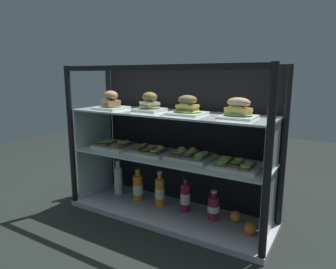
{
  "coord_description": "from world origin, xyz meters",
  "views": [
    {
      "loc": [
        0.93,
        -1.56,
        0.92
      ],
      "look_at": [
        0.0,
        0.0,
        0.55
      ],
      "focal_mm": 31.83,
      "sensor_mm": 36.0,
      "label": 1
    }
  ],
  "objects_px": {
    "open_sandwich_tray_near_left_corner": "(236,164)",
    "juice_bottle_front_second": "(118,180)",
    "plated_roll_sandwich_mid_left": "(238,110)",
    "juice_bottle_back_center": "(138,187)",
    "plated_roll_sandwich_far_right": "(111,102)",
    "open_sandwich_tray_center": "(115,145)",
    "open_sandwich_tray_mid_left": "(191,155)",
    "plated_roll_sandwich_far_left": "(150,104)",
    "juice_bottle_back_right": "(160,192)",
    "orange_fruit_beside_bottles": "(235,216)",
    "juice_bottle_tucked_behind": "(185,197)",
    "orange_fruit_near_left_post": "(250,228)",
    "juice_bottle_front_fourth": "(214,207)",
    "plated_roll_sandwich_center": "(187,107)",
    "open_sandwich_tray_mid_right": "(150,150)"
  },
  "relations": [
    {
      "from": "open_sandwich_tray_mid_right",
      "to": "orange_fruit_near_left_post",
      "type": "bearing_deg",
      "value": -1.65
    },
    {
      "from": "plated_roll_sandwich_far_left",
      "to": "open_sandwich_tray_mid_left",
      "type": "height_order",
      "value": "plated_roll_sandwich_far_left"
    },
    {
      "from": "plated_roll_sandwich_far_right",
      "to": "juice_bottle_front_fourth",
      "type": "xyz_separation_m",
      "value": [
        0.72,
        0.09,
        -0.62
      ]
    },
    {
      "from": "open_sandwich_tray_near_left_corner",
      "to": "juice_bottle_front_second",
      "type": "height_order",
      "value": "open_sandwich_tray_near_left_corner"
    },
    {
      "from": "open_sandwich_tray_near_left_corner",
      "to": "juice_bottle_front_second",
      "type": "relative_size",
      "value": 1.04
    },
    {
      "from": "juice_bottle_back_center",
      "to": "orange_fruit_near_left_post",
      "type": "xyz_separation_m",
      "value": [
        0.82,
        -0.06,
        -0.05
      ]
    },
    {
      "from": "juice_bottle_back_center",
      "to": "juice_bottle_back_right",
      "type": "relative_size",
      "value": 0.92
    },
    {
      "from": "orange_fruit_near_left_post",
      "to": "juice_bottle_front_fourth",
      "type": "bearing_deg",
      "value": 165.37
    },
    {
      "from": "plated_roll_sandwich_far_left",
      "to": "open_sandwich_tray_center",
      "type": "bearing_deg",
      "value": -179.44
    },
    {
      "from": "juice_bottle_back_center",
      "to": "open_sandwich_tray_mid_left",
      "type": "bearing_deg",
      "value": -3.1
    },
    {
      "from": "plated_roll_sandwich_far_left",
      "to": "juice_bottle_front_fourth",
      "type": "distance_m",
      "value": 0.76
    },
    {
      "from": "plated_roll_sandwich_center",
      "to": "juice_bottle_back_right",
      "type": "xyz_separation_m",
      "value": [
        -0.23,
        0.05,
        -0.59
      ]
    },
    {
      "from": "open_sandwich_tray_center",
      "to": "juice_bottle_tucked_behind",
      "type": "xyz_separation_m",
      "value": [
        0.54,
        0.06,
        -0.3
      ]
    },
    {
      "from": "juice_bottle_back_center",
      "to": "plated_roll_sandwich_far_left",
      "type": "bearing_deg",
      "value": -17.98
    },
    {
      "from": "plated_roll_sandwich_mid_left",
      "to": "juice_bottle_front_fourth",
      "type": "xyz_separation_m",
      "value": [
        -0.15,
        0.06,
        -0.62
      ]
    },
    {
      "from": "plated_roll_sandwich_far_right",
      "to": "juice_bottle_tucked_behind",
      "type": "bearing_deg",
      "value": 10.17
    },
    {
      "from": "juice_bottle_back_right",
      "to": "orange_fruit_beside_bottles",
      "type": "xyz_separation_m",
      "value": [
        0.52,
        0.04,
        -0.06
      ]
    },
    {
      "from": "plated_roll_sandwich_far_left",
      "to": "plated_roll_sandwich_mid_left",
      "type": "distance_m",
      "value": 0.58
    },
    {
      "from": "open_sandwich_tray_near_left_corner",
      "to": "juice_bottle_tucked_behind",
      "type": "height_order",
      "value": "open_sandwich_tray_near_left_corner"
    },
    {
      "from": "juice_bottle_back_center",
      "to": "plated_roll_sandwich_far_right",
      "type": "bearing_deg",
      "value": -149.11
    },
    {
      "from": "open_sandwich_tray_mid_right",
      "to": "open_sandwich_tray_mid_left",
      "type": "relative_size",
      "value": 1.0
    },
    {
      "from": "plated_roll_sandwich_far_right",
      "to": "plated_roll_sandwich_mid_left",
      "type": "height_order",
      "value": "plated_roll_sandwich_far_right"
    },
    {
      "from": "plated_roll_sandwich_center",
      "to": "juice_bottle_tucked_behind",
      "type": "bearing_deg",
      "value": 122.17
    },
    {
      "from": "plated_roll_sandwich_far_left",
      "to": "juice_bottle_back_center",
      "type": "distance_m",
      "value": 0.63
    },
    {
      "from": "plated_roll_sandwich_far_left",
      "to": "orange_fruit_beside_bottles",
      "type": "distance_m",
      "value": 0.87
    },
    {
      "from": "plated_roll_sandwich_mid_left",
      "to": "juice_bottle_front_second",
      "type": "distance_m",
      "value": 1.09
    },
    {
      "from": "open_sandwich_tray_mid_left",
      "to": "juice_bottle_back_center",
      "type": "relative_size",
      "value": 1.18
    },
    {
      "from": "open_sandwich_tray_mid_right",
      "to": "open_sandwich_tray_near_left_corner",
      "type": "relative_size",
      "value": 1.0
    },
    {
      "from": "plated_roll_sandwich_far_right",
      "to": "open_sandwich_tray_center",
      "type": "bearing_deg",
      "value": 112.2
    },
    {
      "from": "juice_bottle_back_center",
      "to": "orange_fruit_beside_bottles",
      "type": "bearing_deg",
      "value": 2.91
    },
    {
      "from": "plated_roll_sandwich_far_right",
      "to": "juice_bottle_tucked_behind",
      "type": "xyz_separation_m",
      "value": [
        0.52,
        0.09,
        -0.6
      ]
    },
    {
      "from": "open_sandwich_tray_near_left_corner",
      "to": "orange_fruit_near_left_post",
      "type": "distance_m",
      "value": 0.37
    },
    {
      "from": "juice_bottle_front_second",
      "to": "orange_fruit_near_left_post",
      "type": "xyz_separation_m",
      "value": [
        1.02,
        -0.08,
        -0.07
      ]
    },
    {
      "from": "open_sandwich_tray_mid_left",
      "to": "orange_fruit_beside_bottles",
      "type": "height_order",
      "value": "open_sandwich_tray_mid_left"
    },
    {
      "from": "open_sandwich_tray_near_left_corner",
      "to": "juice_bottle_back_right",
      "type": "xyz_separation_m",
      "value": [
        -0.53,
        0.05,
        -0.29
      ]
    },
    {
      "from": "open_sandwich_tray_mid_left",
      "to": "juice_bottle_back_right",
      "type": "xyz_separation_m",
      "value": [
        -0.24,
        0.02,
        -0.3
      ]
    },
    {
      "from": "plated_roll_sandwich_far_right",
      "to": "orange_fruit_near_left_post",
      "type": "distance_m",
      "value": 1.17
    },
    {
      "from": "plated_roll_sandwich_far_right",
      "to": "juice_bottle_back_right",
      "type": "height_order",
      "value": "plated_roll_sandwich_far_right"
    },
    {
      "from": "open_sandwich_tray_mid_left",
      "to": "orange_fruit_near_left_post",
      "type": "distance_m",
      "value": 0.53
    },
    {
      "from": "plated_roll_sandwich_far_right",
      "to": "orange_fruit_beside_bottles",
      "type": "distance_m",
      "value": 1.09
    },
    {
      "from": "plated_roll_sandwich_far_left",
      "to": "open_sandwich_tray_mid_left",
      "type": "bearing_deg",
      "value": 4.64
    },
    {
      "from": "plated_roll_sandwich_center",
      "to": "orange_fruit_near_left_post",
      "type": "xyz_separation_m",
      "value": [
        0.41,
        -0.0,
        -0.66
      ]
    },
    {
      "from": "open_sandwich_tray_center",
      "to": "open_sandwich_tray_mid_left",
      "type": "distance_m",
      "value": 0.59
    },
    {
      "from": "juice_bottle_tucked_behind",
      "to": "orange_fruit_near_left_post",
      "type": "height_order",
      "value": "juice_bottle_tucked_behind"
    },
    {
      "from": "open_sandwich_tray_near_left_corner",
      "to": "orange_fruit_near_left_post",
      "type": "height_order",
      "value": "open_sandwich_tray_near_left_corner"
    },
    {
      "from": "orange_fruit_beside_bottles",
      "to": "juice_bottle_front_second",
      "type": "bearing_deg",
      "value": -178.62
    },
    {
      "from": "juice_bottle_front_second",
      "to": "juice_bottle_front_fourth",
      "type": "relative_size",
      "value": 1.39
    },
    {
      "from": "juice_bottle_tucked_behind",
      "to": "plated_roll_sandwich_far_left",
      "type": "bearing_deg",
      "value": -167.28
    },
    {
      "from": "juice_bottle_tucked_behind",
      "to": "plated_roll_sandwich_mid_left",
      "type": "bearing_deg",
      "value": -10.57
    },
    {
      "from": "juice_bottle_back_right",
      "to": "juice_bottle_front_fourth",
      "type": "distance_m",
      "value": 0.39
    }
  ]
}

